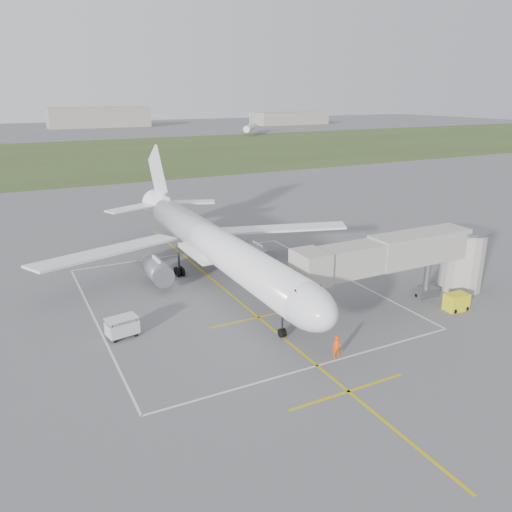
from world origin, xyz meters
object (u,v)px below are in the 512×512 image
ramp_worker_wing (165,274)px  jet_bridge (413,257)px  airliner (214,244)px  baggage_cart (122,327)px  gpu_unit (456,302)px  ramp_worker_nose (337,347)px

ramp_worker_wing → jet_bridge: bearing=-160.5°
airliner → ramp_worker_wing: size_ratio=23.85×
baggage_cart → ramp_worker_wing: ramp_worker_wing is taller
airliner → gpu_unit: airliner is taller
gpu_unit → ramp_worker_wing: 31.02m
gpu_unit → ramp_worker_wing: bearing=141.4°
ramp_worker_nose → gpu_unit: bearing=20.8°
jet_bridge → baggage_cart: size_ratio=8.14×
jet_bridge → ramp_worker_nose: bearing=-155.7°
gpu_unit → baggage_cart: baggage_cart is taller
airliner → jet_bridge: airliner is taller
jet_bridge → baggage_cart: (-28.17, 5.41, -3.80)m
jet_bridge → ramp_worker_wing: jet_bridge is taller
baggage_cart → ramp_worker_nose: size_ratio=1.51×
gpu_unit → ramp_worker_wing: (-23.24, 20.55, 0.15)m
gpu_unit → ramp_worker_nose: (-16.00, -2.22, 0.12)m
airliner → ramp_worker_nose: 20.77m
gpu_unit → ramp_worker_nose: ramp_worker_nose is taller
jet_bridge → ramp_worker_wing: bearing=141.3°
gpu_unit → ramp_worker_nose: 16.16m
airliner → baggage_cart: 15.65m
jet_bridge → ramp_worker_nose: (-13.59, -6.12, -3.79)m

